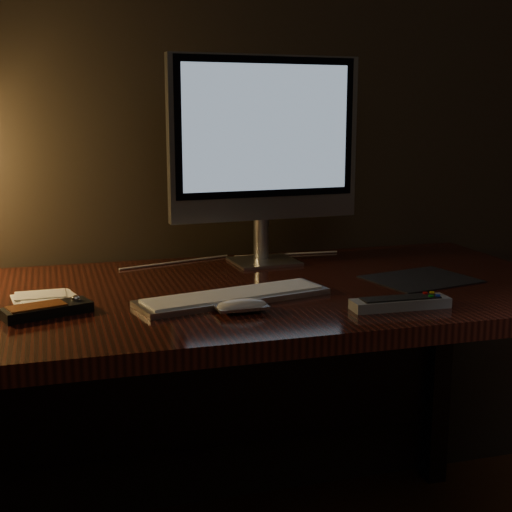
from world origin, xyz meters
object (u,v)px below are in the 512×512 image
object	(u,v)px
keyboard	(233,296)
media_remote	(47,309)
monitor	(265,143)
mouse	(242,307)
desk	(219,335)
tv_remote	(400,303)

from	to	relation	value
keyboard	media_remote	size ratio (longest dim) A/B	2.31
monitor	mouse	size ratio (longest dim) A/B	5.16
desk	media_remote	size ratio (longest dim) A/B	8.84
desk	monitor	size ratio (longest dim) A/B	3.01
monitor	keyboard	xyz separation A→B (m)	(-0.17, -0.34, -0.31)
media_remote	tv_remote	size ratio (longest dim) A/B	0.88
monitor	tv_remote	bearing A→B (deg)	-78.70
desk	mouse	xyz separation A→B (m)	(-0.01, -0.26, 0.14)
keyboard	mouse	world-z (taller)	mouse
keyboard	media_remote	bearing A→B (deg)	168.58
monitor	media_remote	bearing A→B (deg)	-151.96
desk	keyboard	distance (m)	0.21
desk	media_remote	world-z (taller)	media_remote
monitor	keyboard	bearing A→B (deg)	-121.11
keyboard	media_remote	world-z (taller)	media_remote
monitor	keyboard	size ratio (longest dim) A/B	1.27
keyboard	mouse	bearing A→B (deg)	-107.34
monitor	keyboard	world-z (taller)	monitor
media_remote	mouse	bearing A→B (deg)	-31.76
desk	keyboard	world-z (taller)	keyboard
mouse	media_remote	world-z (taller)	media_remote
desk	monitor	xyz separation A→B (m)	(0.17, 0.17, 0.44)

